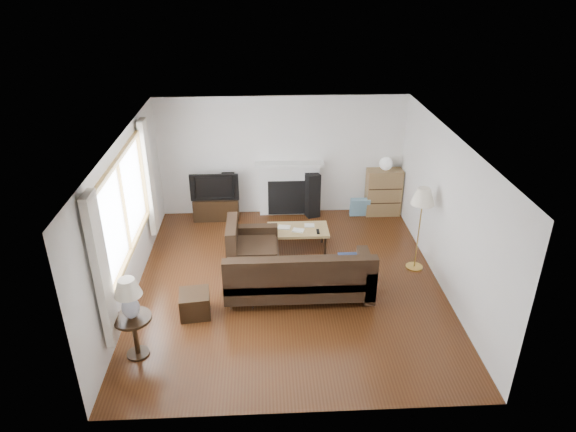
{
  "coord_description": "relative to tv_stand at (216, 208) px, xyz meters",
  "views": [
    {
      "loc": [
        -0.38,
        -7.16,
        4.82
      ],
      "look_at": [
        0.0,
        0.3,
        1.1
      ],
      "focal_mm": 32.0,
      "sensor_mm": 36.0,
      "label": 1
    }
  ],
  "objects": [
    {
      "name": "floor_lamp",
      "position": [
        3.6,
        -2.13,
        0.53
      ],
      "size": [
        0.4,
        0.4,
        1.51
      ],
      "primitive_type": "cube",
      "rotation": [
        0.0,
        0.0,
        -0.01
      ],
      "color": "gold",
      "rests_on": "ground"
    },
    {
      "name": "bookshelf",
      "position": [
        3.49,
        0.03,
        0.27
      ],
      "size": [
        0.72,
        0.34,
        0.99
      ],
      "primitive_type": "cube",
      "color": "olive",
      "rests_on": "ground"
    },
    {
      "name": "window",
      "position": [
        -1.07,
        -2.7,
        1.32
      ],
      "size": [
        0.12,
        2.74,
        1.54
      ],
      "primitive_type": "cube",
      "color": "olive",
      "rests_on": "room"
    },
    {
      "name": "fireplace",
      "position": [
        1.53,
        0.14,
        0.34
      ],
      "size": [
        1.4,
        0.26,
        1.15
      ],
      "primitive_type": "cube",
      "color": "white",
      "rests_on": "room"
    },
    {
      "name": "tv_stand",
      "position": [
        0.0,
        0.0,
        0.0
      ],
      "size": [
        0.92,
        0.41,
        0.46
      ],
      "primitive_type": "cube",
      "color": "black",
      "rests_on": "ground"
    },
    {
      "name": "side_table",
      "position": [
        -0.77,
        -4.12,
        0.08
      ],
      "size": [
        0.5,
        0.5,
        0.63
      ],
      "primitive_type": "cube",
      "color": "black",
      "rests_on": "ground"
    },
    {
      "name": "room",
      "position": [
        1.38,
        -2.5,
        1.02
      ],
      "size": [
        5.1,
        5.6,
        2.54
      ],
      "color": "#47240F",
      "rests_on": "ground"
    },
    {
      "name": "globe_lamp",
      "position": [
        3.49,
        0.03,
        0.89
      ],
      "size": [
        0.27,
        0.27,
        0.27
      ],
      "primitive_type": "sphere",
      "color": "white",
      "rests_on": "bookshelf"
    },
    {
      "name": "sectional_sofa",
      "position": [
        1.51,
        -2.84,
        0.18
      ],
      "size": [
        2.52,
        1.84,
        0.81
      ],
      "primitive_type": "cube",
      "color": "black",
      "rests_on": "ground"
    },
    {
      "name": "footstool",
      "position": [
        -0.08,
        -3.27,
        -0.04
      ],
      "size": [
        0.49,
        0.49,
        0.38
      ],
      "primitive_type": "cube",
      "rotation": [
        0.0,
        0.0,
        0.11
      ],
      "color": "black",
      "rests_on": "ground"
    },
    {
      "name": "coffee_table",
      "position": [
        1.6,
        -1.39,
        -0.01
      ],
      "size": [
        1.11,
        0.61,
        0.43
      ],
      "primitive_type": "cube",
      "rotation": [
        0.0,
        0.0,
        -0.0
      ],
      "color": "#A3854E",
      "rests_on": "ground"
    },
    {
      "name": "speaker_left",
      "position": [
        0.26,
        0.05,
        0.24
      ],
      "size": [
        0.27,
        0.32,
        0.94
      ],
      "primitive_type": "cube",
      "rotation": [
        0.0,
        0.0,
        -0.04
      ],
      "color": "black",
      "rests_on": "ground"
    },
    {
      "name": "speaker_right",
      "position": [
        1.99,
        0.03,
        0.24
      ],
      "size": [
        0.35,
        0.38,
        0.95
      ],
      "primitive_type": "cube",
      "rotation": [
        0.0,
        0.0,
        0.3
      ],
      "color": "black",
      "rests_on": "ground"
    },
    {
      "name": "table_lamp",
      "position": [
        -0.77,
        -4.12,
        0.69
      ],
      "size": [
        0.36,
        0.36,
        0.58
      ],
      "primitive_type": "cube",
      "color": "silver",
      "rests_on": "side_table"
    },
    {
      "name": "curtain_far",
      "position": [
        -1.02,
        -1.18,
        1.17
      ],
      "size": [
        0.1,
        0.35,
        2.1
      ],
      "primitive_type": "cube",
      "color": "silver",
      "rests_on": "room"
    },
    {
      "name": "television",
      "position": [
        0.0,
        0.0,
        0.51
      ],
      "size": [
        0.98,
        0.13,
        0.56
      ],
      "primitive_type": "imported",
      "color": "black",
      "rests_on": "tv_stand"
    },
    {
      "name": "curtain_near",
      "position": [
        -1.02,
        -4.22,
        1.17
      ],
      "size": [
        0.1,
        0.35,
        2.1
      ],
      "primitive_type": "cube",
      "color": "silver",
      "rests_on": "room"
    }
  ]
}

